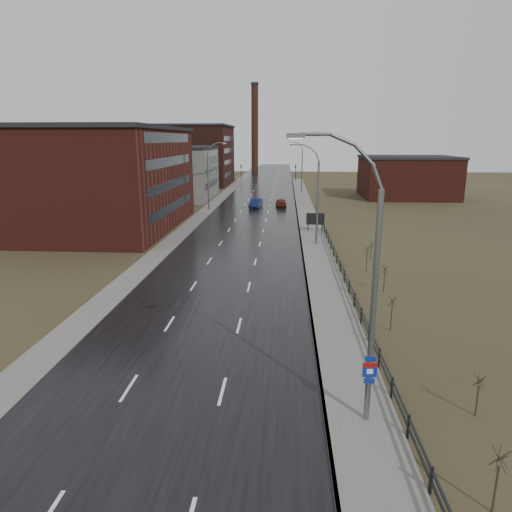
# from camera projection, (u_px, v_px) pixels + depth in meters

# --- Properties ---
(ground) EXTENTS (320.00, 320.00, 0.00)m
(ground) POSITION_uv_depth(u_px,v_px,m) (152.00, 444.00, 18.26)
(ground) COLOR #2D2819
(ground) RESTS_ON ground
(road) EXTENTS (14.00, 300.00, 0.06)m
(road) POSITION_uv_depth(u_px,v_px,m) (254.00, 212.00, 76.25)
(road) COLOR black
(road) RESTS_ON ground
(sidewalk_right) EXTENTS (3.20, 180.00, 0.18)m
(sidewalk_right) POSITION_uv_depth(u_px,v_px,m) (315.00, 246.00, 51.53)
(sidewalk_right) COLOR #595651
(sidewalk_right) RESTS_ON ground
(curb_right) EXTENTS (0.16, 180.00, 0.18)m
(curb_right) POSITION_uv_depth(u_px,v_px,m) (301.00, 246.00, 51.63)
(curb_right) COLOR slate
(curb_right) RESTS_ON ground
(sidewalk_left) EXTENTS (2.40, 260.00, 0.12)m
(sidewalk_left) POSITION_uv_depth(u_px,v_px,m) (206.00, 211.00, 76.76)
(sidewalk_left) COLOR #595651
(sidewalk_left) RESTS_ON ground
(warehouse_near) EXTENTS (22.44, 28.56, 13.50)m
(warehouse_near) POSITION_uv_depth(u_px,v_px,m) (91.00, 178.00, 61.40)
(warehouse_near) COLOR #471914
(warehouse_near) RESTS_ON ground
(warehouse_mid) EXTENTS (16.32, 20.40, 10.50)m
(warehouse_mid) POSITION_uv_depth(u_px,v_px,m) (173.00, 172.00, 93.48)
(warehouse_mid) COLOR slate
(warehouse_mid) RESTS_ON ground
(warehouse_far) EXTENTS (26.52, 24.48, 15.50)m
(warehouse_far) POSITION_uv_depth(u_px,v_px,m) (181.00, 155.00, 122.17)
(warehouse_far) COLOR #331611
(warehouse_far) RESTS_ON ground
(building_right) EXTENTS (18.36, 16.32, 8.50)m
(building_right) POSITION_uv_depth(u_px,v_px,m) (407.00, 177.00, 94.56)
(building_right) COLOR #471914
(building_right) RESTS_ON ground
(smokestack) EXTENTS (2.70, 2.70, 30.70)m
(smokestack) POSITION_uv_depth(u_px,v_px,m) (255.00, 128.00, 159.77)
(smokestack) COLOR #331611
(smokestack) RESTS_ON ground
(streetlight_main) EXTENTS (3.91, 0.29, 12.11)m
(streetlight_main) POSITION_uv_depth(u_px,v_px,m) (366.00, 289.00, 18.15)
(streetlight_main) COLOR slate
(streetlight_main) RESTS_ON ground
(streetlight_right_mid) EXTENTS (3.36, 0.28, 11.35)m
(streetlight_right_mid) POSITION_uv_depth(u_px,v_px,m) (315.00, 194.00, 51.08)
(streetlight_right_mid) COLOR slate
(streetlight_right_mid) RESTS_ON ground
(streetlight_left) EXTENTS (3.36, 0.28, 11.35)m
(streetlight_left) POSITION_uv_depth(u_px,v_px,m) (210.00, 176.00, 77.22)
(streetlight_left) COLOR slate
(streetlight_left) RESTS_ON ground
(streetlight_right_far) EXTENTS (3.36, 0.28, 11.35)m
(streetlight_right_far) POSITION_uv_depth(u_px,v_px,m) (301.00, 166.00, 103.27)
(streetlight_right_far) COLOR slate
(streetlight_right_far) RESTS_ON ground
(guardrail) EXTENTS (0.10, 53.05, 1.10)m
(guardrail) POSITION_uv_depth(u_px,v_px,m) (350.00, 288.00, 35.14)
(guardrail) COLOR black
(guardrail) RESTS_ON ground
(shrub_a) EXTENTS (0.57, 0.60, 2.39)m
(shrub_a) POSITION_uv_depth(u_px,v_px,m) (497.00, 479.00, 14.60)
(shrub_a) COLOR #382D23
(shrub_a) RESTS_ON ground
(shrub_b) EXTENTS (0.47, 0.50, 1.97)m
(shrub_b) POSITION_uv_depth(u_px,v_px,m) (478.00, 394.00, 19.88)
(shrub_b) COLOR #382D23
(shrub_b) RESTS_ON ground
(shrub_c) EXTENTS (0.55, 0.58, 2.32)m
(shrub_c) POSITION_uv_depth(u_px,v_px,m) (392.00, 313.00, 28.71)
(shrub_c) COLOR #382D23
(shrub_c) RESTS_ON ground
(shrub_d) EXTENTS (0.52, 0.55, 2.20)m
(shrub_d) POSITION_uv_depth(u_px,v_px,m) (384.00, 278.00, 36.12)
(shrub_d) COLOR #382D23
(shrub_d) RESTS_ON ground
(shrub_e) EXTENTS (0.60, 0.63, 2.53)m
(shrub_e) POSITION_uv_depth(u_px,v_px,m) (367.00, 258.00, 41.38)
(shrub_e) COLOR #382D23
(shrub_e) RESTS_ON ground
(shrub_f) EXTENTS (0.42, 0.44, 1.74)m
(shrub_f) POSITION_uv_depth(u_px,v_px,m) (371.00, 250.00, 46.31)
(shrub_f) COLOR #382D23
(shrub_f) RESTS_ON ground
(billboard) EXTENTS (2.35, 0.17, 2.57)m
(billboard) POSITION_uv_depth(u_px,v_px,m) (315.00, 219.00, 59.14)
(billboard) COLOR black
(billboard) RESTS_ON ground
(traffic_light_left) EXTENTS (0.58, 2.73, 5.30)m
(traffic_light_left) POSITION_uv_depth(u_px,v_px,m) (241.00, 165.00, 133.61)
(traffic_light_left) COLOR black
(traffic_light_left) RESTS_ON ground
(traffic_light_right) EXTENTS (0.58, 2.73, 5.30)m
(traffic_light_right) POSITION_uv_depth(u_px,v_px,m) (296.00, 165.00, 132.61)
(traffic_light_right) COLOR black
(traffic_light_right) RESTS_ON ground
(car_near) EXTENTS (2.30, 5.10, 1.62)m
(car_near) POSITION_uv_depth(u_px,v_px,m) (256.00, 204.00, 80.45)
(car_near) COLOR #0C173C
(car_near) RESTS_ON ground
(car_far) EXTENTS (2.10, 4.63, 1.54)m
(car_far) POSITION_uv_depth(u_px,v_px,m) (281.00, 203.00, 81.84)
(car_far) COLOR #56220E
(car_far) RESTS_ON ground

